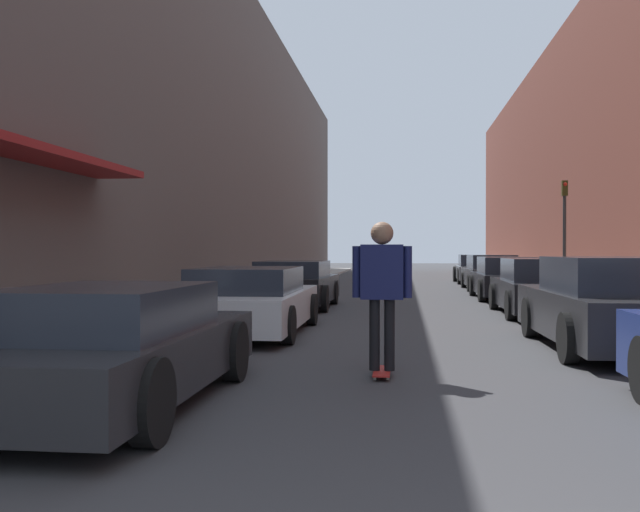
# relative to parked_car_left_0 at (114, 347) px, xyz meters

# --- Properties ---
(ground) EXTENTS (114.88, 114.88, 0.00)m
(ground) POSITION_rel_parked_car_left_0_xyz_m (2.97, 15.45, -0.58)
(ground) COLOR #38383A
(curb_strip_left) EXTENTS (1.80, 52.22, 0.12)m
(curb_strip_left) POSITION_rel_parked_car_left_0_xyz_m (-1.98, 20.67, -0.52)
(curb_strip_left) COLOR #A3A099
(curb_strip_left) RESTS_ON ground
(curb_strip_right) EXTENTS (1.80, 52.22, 0.12)m
(curb_strip_right) POSITION_rel_parked_car_left_0_xyz_m (7.91, 20.67, -0.52)
(curb_strip_right) COLOR #A3A099
(curb_strip_right) RESTS_ON ground
(building_row_left) EXTENTS (4.90, 52.22, 11.29)m
(building_row_left) POSITION_rel_parked_car_left_0_xyz_m (-4.88, 20.67, 5.06)
(building_row_left) COLOR #564C47
(building_row_left) RESTS_ON ground
(building_row_right) EXTENTS (4.90, 52.22, 10.11)m
(building_row_right) POSITION_rel_parked_car_left_0_xyz_m (10.81, 20.67, 4.47)
(building_row_right) COLOR brown
(building_row_right) RESTS_ON ground
(parked_car_left_0) EXTENTS (1.89, 4.44, 1.18)m
(parked_car_left_0) POSITION_rel_parked_car_left_0_xyz_m (0.00, 0.00, 0.00)
(parked_car_left_0) COLOR #232326
(parked_car_left_0) RESTS_ON ground
(parked_car_left_1) EXTENTS (2.05, 4.80, 1.20)m
(parked_car_left_1) POSITION_rel_parked_car_left_0_xyz_m (0.02, 6.05, 0.00)
(parked_car_left_1) COLOR silver
(parked_car_left_1) RESTS_ON ground
(parked_car_left_2) EXTENTS (2.03, 4.16, 1.23)m
(parked_car_left_2) POSITION_rel_parked_car_left_0_xyz_m (-0.05, 11.76, 0.02)
(parked_car_left_2) COLOR black
(parked_car_left_2) RESTS_ON ground
(parked_car_right_1) EXTENTS (2.08, 4.77, 1.41)m
(parked_car_right_1) POSITION_rel_parked_car_left_0_xyz_m (5.91, 4.58, 0.10)
(parked_car_right_1) COLOR #232326
(parked_car_right_1) RESTS_ON ground
(parked_car_right_2) EXTENTS (1.92, 4.60, 1.32)m
(parked_car_right_2) POSITION_rel_parked_car_left_0_xyz_m (5.94, 10.39, 0.05)
(parked_car_right_2) COLOR black
(parked_car_right_2) RESTS_ON ground
(parked_car_right_3) EXTENTS (2.02, 4.49, 1.29)m
(parked_car_right_3) POSITION_rel_parked_car_left_0_xyz_m (5.97, 15.79, 0.04)
(parked_car_right_3) COLOR black
(parked_car_right_3) RESTS_ON ground
(parked_car_right_4) EXTENTS (1.96, 4.29, 1.32)m
(parked_car_right_4) POSITION_rel_parked_car_left_0_xyz_m (6.07, 20.84, 0.04)
(parked_car_right_4) COLOR #232326
(parked_car_right_4) RESTS_ON ground
(parked_car_right_5) EXTENTS (1.86, 4.39, 1.29)m
(parked_car_right_5) POSITION_rel_parked_car_left_0_xyz_m (6.08, 26.28, 0.04)
(parked_car_right_5) COLOR #515459
(parked_car_right_5) RESTS_ON ground
(skateboarder) EXTENTS (0.71, 0.78, 1.86)m
(skateboarder) POSITION_rel_parked_car_left_0_xyz_m (2.53, 1.95, 0.56)
(skateboarder) COLOR #B2231E
(skateboarder) RESTS_ON ground
(traffic_light) EXTENTS (0.16, 0.22, 3.44)m
(traffic_light) POSITION_rel_parked_car_left_0_xyz_m (7.51, 15.10, 1.66)
(traffic_light) COLOR #2D2D2D
(traffic_light) RESTS_ON curb_strip_right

